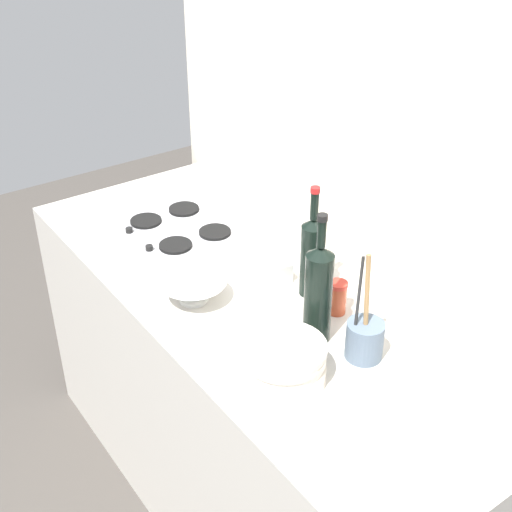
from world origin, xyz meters
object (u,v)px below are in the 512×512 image
Objects in this scene: mixing_bowl at (193,290)px; utensil_crock at (365,338)px; stovetop_hob at (180,230)px; wine_bottle_mid_left at (312,255)px; butter_dish at (267,265)px; plate_stack at (284,362)px; condiment_jar_front at (337,297)px; wine_bottle_leftmost at (320,292)px.

utensil_crock reaches higher than mixing_bowl.
stovetop_hob is 1.18× the size of wine_bottle_mid_left.
plate_stack is at bearing -31.08° from butter_dish.
condiment_jar_front is at bearing 158.86° from utensil_crock.
plate_stack is at bearing -49.06° from wine_bottle_mid_left.
plate_stack is (0.78, -0.16, 0.04)m from stovetop_hob.
mixing_bowl is (-0.42, -0.01, -0.02)m from plate_stack.
plate_stack is 0.56× the size of wine_bottle_leftmost.
wine_bottle_mid_left is at bearing 15.06° from butter_dish.
condiment_jar_front is (-0.13, 0.29, -0.00)m from plate_stack.
wine_bottle_leftmost reaches higher than utensil_crock.
plate_stack is 0.22m from utensil_crock.
mixing_bowl is 1.94× the size of condiment_jar_front.
wine_bottle_leftmost is 1.27× the size of utensil_crock.
plate_stack is 2.11× the size of condiment_jar_front.
plate_stack is 0.21m from wine_bottle_leftmost.
stovetop_hob is at bearing 155.70° from mixing_bowl.
stovetop_hob is 0.71m from wine_bottle_leftmost.
stovetop_hob is at bearing 168.70° from plate_stack.
mixing_bowl is 0.52m from utensil_crock.
mixing_bowl is at bearing -179.07° from plate_stack.
utensil_crock is at bearing 25.56° from mixing_bowl.
wine_bottle_leftmost is 1.94× the size of mixing_bowl.
mixing_bowl is at bearing -154.44° from utensil_crock.
stovetop_hob is at bearing -175.71° from utensil_crock.
plate_stack is at bearing -65.62° from wine_bottle_leftmost.
plate_stack is 0.71× the size of utensil_crock.
stovetop_hob is 2.52× the size of butter_dish.
wine_bottle_mid_left is 1.78× the size of mixing_bowl.
wine_bottle_mid_left is (-0.17, 0.12, -0.02)m from wine_bottle_leftmost.
wine_bottle_leftmost reaches higher than stovetop_hob.
wine_bottle_leftmost is at bearing -159.91° from utensil_crock.
wine_bottle_mid_left is at bearing 145.56° from wine_bottle_leftmost.
utensil_crock is at bearing -13.59° from wine_bottle_mid_left.
mixing_bowl reaches higher than stovetop_hob.
wine_bottle_leftmost is at bearing 114.38° from plate_stack.
butter_dish is 0.55× the size of utensil_crock.
plate_stack is 1.31× the size of butter_dish.
wine_bottle_mid_left reaches higher than stovetop_hob.
butter_dish is at bearing 148.92° from plate_stack.
butter_dish is 0.28m from condiment_jar_front.
butter_dish is at bearing 167.00° from wine_bottle_leftmost.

